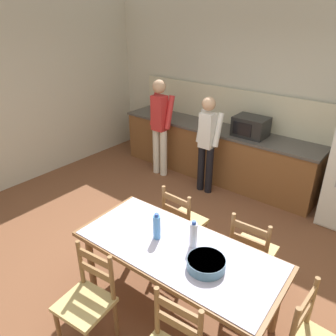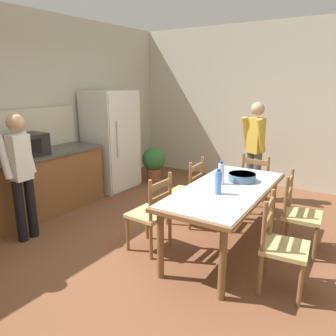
# 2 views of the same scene
# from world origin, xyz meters

# --- Properties ---
(ground_plane) EXTENTS (8.32, 8.32, 0.00)m
(ground_plane) POSITION_xyz_m (0.00, 0.00, 0.00)
(ground_plane) COLOR brown
(wall_back) EXTENTS (6.52, 0.12, 2.90)m
(wall_back) POSITION_xyz_m (0.00, 2.66, 1.45)
(wall_back) COLOR beige
(wall_back) RESTS_ON ground
(wall_right) EXTENTS (0.12, 5.20, 2.90)m
(wall_right) POSITION_xyz_m (3.26, 0.00, 1.45)
(wall_right) COLOR beige
(wall_right) RESTS_ON ground
(refrigerator) EXTENTS (0.82, 0.73, 1.74)m
(refrigerator) POSITION_xyz_m (1.46, 2.19, 0.87)
(refrigerator) COLOR silver
(refrigerator) RESTS_ON ground
(microwave) EXTENTS (0.50, 0.39, 0.30)m
(microwave) POSITION_xyz_m (-0.19, 2.21, 1.05)
(microwave) COLOR black
(microwave) RESTS_ON kitchen_counter
(dining_table) EXTENTS (1.93, 0.91, 0.75)m
(dining_table) POSITION_xyz_m (0.44, -0.46, 0.67)
(dining_table) COLOR brown
(dining_table) RESTS_ON ground
(bottle_near_centre) EXTENTS (0.07, 0.07, 0.27)m
(bottle_near_centre) POSITION_xyz_m (0.20, -0.47, 0.88)
(bottle_near_centre) COLOR #4C8ED6
(bottle_near_centre) RESTS_ON dining_table
(bottle_off_centre) EXTENTS (0.07, 0.07, 0.27)m
(bottle_off_centre) POSITION_xyz_m (0.53, -0.35, 0.88)
(bottle_off_centre) COLOR silver
(bottle_off_centre) RESTS_ON dining_table
(serving_bowl) EXTENTS (0.32, 0.32, 0.09)m
(serving_bowl) POSITION_xyz_m (0.77, -0.51, 0.80)
(serving_bowl) COLOR slate
(serving_bowl) RESTS_ON dining_table
(chair_side_near_right) EXTENTS (0.46, 0.44, 0.91)m
(chair_side_near_right) POSITION_xyz_m (0.89, -1.16, 0.44)
(chair_side_near_right) COLOR olive
(chair_side_near_right) RESTS_ON ground
(chair_side_far_right) EXTENTS (0.44, 0.42, 0.91)m
(chair_side_far_right) POSITION_xyz_m (0.84, 0.27, 0.44)
(chair_side_far_right) COLOR olive
(chair_side_far_right) RESTS_ON ground
(chair_side_near_left) EXTENTS (0.46, 0.44, 0.91)m
(chair_side_near_left) POSITION_xyz_m (0.03, -1.19, 0.44)
(chair_side_near_left) COLOR olive
(chair_side_near_left) RESTS_ON ground
(chair_side_far_left) EXTENTS (0.43, 0.41, 0.91)m
(chair_side_far_left) POSITION_xyz_m (-0.02, 0.24, 0.44)
(chair_side_far_left) COLOR olive
(chair_side_far_left) RESTS_ON ground
(chair_head_end) EXTENTS (0.42, 0.44, 0.91)m
(chair_head_end) POSITION_xyz_m (1.68, -0.42, 0.44)
(chair_head_end) COLOR olive
(chair_head_end) RESTS_ON ground
(person_at_counter) EXTENTS (0.39, 0.27, 1.54)m
(person_at_counter) POSITION_xyz_m (-0.64, 1.69, 0.87)
(person_at_counter) COLOR black
(person_at_counter) RESTS_ON ground
(person_by_table) EXTENTS (0.35, 0.45, 1.58)m
(person_by_table) POSITION_xyz_m (2.23, -0.16, 0.89)
(person_by_table) COLOR #4C4C4C
(person_by_table) RESTS_ON ground
(potted_plant) EXTENTS (0.44, 0.44, 0.67)m
(potted_plant) POSITION_xyz_m (2.15, 1.76, 0.39)
(potted_plant) COLOR brown
(potted_plant) RESTS_ON ground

